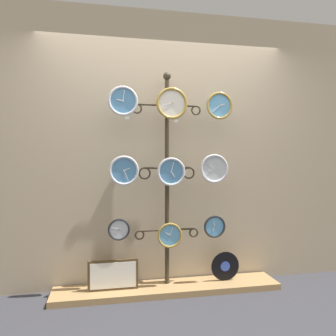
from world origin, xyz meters
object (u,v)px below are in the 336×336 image
clock_middle_left (124,171)px  clock_bottom_right (214,226)px  display_stand (167,217)px  clock_bottom_left (119,229)px  clock_middle_right (214,169)px  picture_frame (113,275)px  clock_top_center (172,103)px  clock_bottom_center (170,235)px  clock_middle_center (171,172)px  clock_top_right (219,106)px  clock_top_left (123,101)px  vinyl_record (225,266)px

clock_middle_left → clock_bottom_right: size_ratio=1.25×
display_stand → clock_bottom_left: display_stand is taller
clock_middle_right → picture_frame: 1.40m
clock_bottom_left → clock_middle_right: bearing=0.5°
clock_top_center → clock_middle_left: size_ratio=1.09×
clock_middle_right → clock_bottom_center: bearing=-179.7°
clock_middle_left → clock_middle_center: clock_middle_left is taller
clock_top_right → clock_middle_right: size_ratio=0.94×
clock_top_left → clock_bottom_left: (-0.04, 0.01, -1.19)m
clock_middle_right → clock_bottom_right: 0.57m
clock_top_left → clock_top_right: (0.94, 0.02, -0.01)m
clock_top_left → clock_bottom_center: clock_top_left is taller
clock_top_right → picture_frame: clock_top_right is taller
clock_bottom_left → clock_top_center: bearing=0.7°
clock_middle_left → clock_bottom_center: clock_middle_left is taller
display_stand → clock_top_right: display_stand is taller
clock_middle_left → vinyl_record: size_ratio=0.95×
clock_top_left → clock_middle_left: bearing=66.6°
clock_top_right → clock_middle_left: bearing=-179.9°
clock_top_left → clock_bottom_center: (0.44, 0.02, -1.27)m
clock_bottom_center → picture_frame: clock_bottom_center is taller
clock_middle_left → clock_middle_center: 0.45m
display_stand → clock_top_center: size_ratio=7.04×
clock_middle_left → clock_bottom_left: bearing=-176.3°
clock_top_left → display_stand: bearing=14.5°
clock_bottom_center → clock_bottom_left: bearing=-179.4°
clock_top_left → clock_bottom_right: clock_top_left is taller
clock_top_center → clock_bottom_center: 1.26m
clock_middle_left → clock_bottom_center: 0.76m
clock_top_left → clock_top_center: size_ratio=0.91×
clock_top_center → clock_middle_left: clock_top_center is taller
clock_top_left → picture_frame: clock_top_left is taller
clock_bottom_left → picture_frame: (-0.05, 0.02, -0.44)m
clock_middle_center → picture_frame: 1.11m
clock_middle_left → clock_middle_right: (0.88, 0.00, 0.01)m
clock_top_center → clock_bottom_right: size_ratio=1.36×
clock_middle_left → display_stand: bearing=12.8°
clock_bottom_left → display_stand: bearing=11.9°
clock_bottom_right → clock_top_right: bearing=-22.4°
vinyl_record → clock_middle_center: bearing=-174.0°
clock_top_right → clock_bottom_center: (-0.50, 0.00, -1.25)m
clock_middle_left → clock_top_right: bearing=0.1°
clock_middle_center → clock_bottom_left: bearing=179.2°
clock_top_center → clock_bottom_right: clock_top_center is taller
clock_middle_right → vinyl_record: (0.14, 0.05, -0.99)m
clock_bottom_center → clock_bottom_right: 0.46m
clock_middle_left → clock_bottom_left: clock_middle_left is taller
clock_middle_right → vinyl_record: 1.00m
clock_middle_right → clock_bottom_right: clock_middle_right is taller
clock_bottom_center → vinyl_record: size_ratio=0.83×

